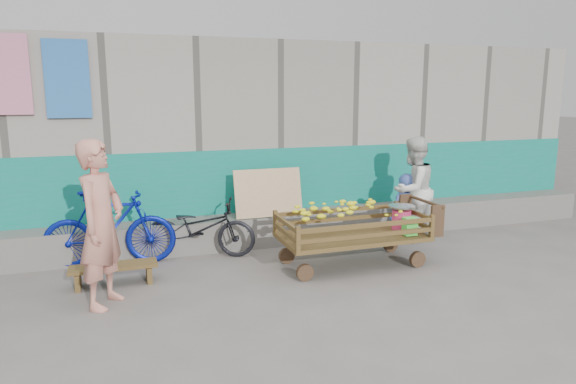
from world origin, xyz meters
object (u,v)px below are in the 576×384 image
object	(u,v)px
banana_cart	(350,222)
child	(407,207)
bicycle_dark	(200,228)
bicycle_blue	(110,228)
bench	(114,270)
woman	(413,190)
vendor_man	(101,224)

from	to	relation	value
banana_cart	child	world-z (taller)	child
bicycle_dark	child	bearing A→B (deg)	-74.52
bicycle_dark	bicycle_blue	bearing A→B (deg)	109.93
bench	woman	distance (m)	4.37
bench	vendor_man	world-z (taller)	vendor_man
banana_cart	child	size ratio (longest dim) A/B	1.97
banana_cart	woman	world-z (taller)	woman
woman	bicycle_blue	bearing A→B (deg)	-25.47
bench	bicycle_blue	distance (m)	0.82
banana_cart	woman	size ratio (longest dim) A/B	1.29
vendor_man	bench	bearing A→B (deg)	20.52
banana_cart	vendor_man	world-z (taller)	vendor_man
woman	child	size ratio (longest dim) A/B	1.53
child	bicycle_blue	distance (m)	4.27
bench	woman	xyz separation A→B (m)	(4.30, 0.48, 0.61)
bicycle_dark	bicycle_blue	xyz separation A→B (m)	(-1.16, 0.00, 0.10)
bicycle_blue	woman	bearing A→B (deg)	-86.88
bicycle_dark	bicycle_blue	size ratio (longest dim) A/B	0.91
banana_cart	bicycle_blue	size ratio (longest dim) A/B	1.23
banana_cart	bench	xyz separation A→B (m)	(-2.91, 0.26, -0.41)
woman	bench	bearing A→B (deg)	-15.51
banana_cart	bicycle_blue	world-z (taller)	bicycle_blue
bench	bicycle_blue	xyz separation A→B (m)	(-0.03, 0.75, 0.32)
vendor_man	child	distance (m)	4.47
vendor_man	banana_cart	bearing A→B (deg)	-55.17
vendor_man	woman	distance (m)	4.51
banana_cart	woman	distance (m)	1.59
banana_cart	bicycle_dark	bearing A→B (deg)	150.38
child	woman	bearing A→B (deg)	156.62
banana_cart	child	xyz separation A→B (m)	(1.32, 0.77, -0.07)
banana_cart	bicycle_dark	world-z (taller)	banana_cart
bench	woman	bearing A→B (deg)	6.38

